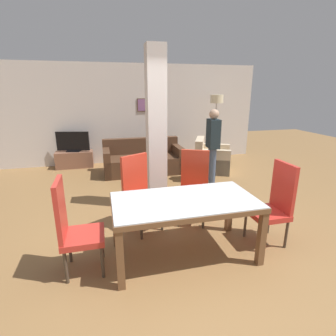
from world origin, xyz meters
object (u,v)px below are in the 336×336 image
Objects in this scene: dining_table at (185,211)px; coffee_table at (149,176)px; bottle at (142,162)px; standing_person at (213,141)px; dining_chair_head_right at (274,202)px; dining_chair_far_left at (140,192)px; sofa at (143,161)px; armchair at (211,160)px; tv_screen at (73,142)px; floor_lamp at (216,105)px; dining_chair_head_left at (73,226)px; dining_chair_far_right at (194,185)px; tv_stand at (75,159)px.

dining_table is 3.00× the size of coffee_table.
standing_person is at bearing -11.42° from bottle.
dining_chair_head_right is at bearing -64.38° from bottle.
sofa is (0.48, 2.77, -0.30)m from dining_chair_far_left.
dining_table is at bearing -88.06° from bottle.
armchair is (0.48, 3.25, -0.29)m from dining_chair_head_right.
tv_screen is 0.45× the size of floor_lamp.
coffee_table is (-0.02, -0.94, -0.08)m from sofa.
dining_chair_head_left is at bearing -130.31° from floor_lamp.
dining_chair_head_right is at bearing 158.33° from dining_chair_far_right.
tv_screen is (-1.58, 1.64, 0.21)m from bottle.
floor_lamp reaches higher than dining_chair_far_right.
dining_table is 7.54× the size of bottle.
dining_chair_head_left is at bearing -18.67° from armchair.
bottle is (-0.14, -0.77, 0.20)m from sofa.
dining_table is at bearing -3.83° from armchair.
dining_table is 0.93× the size of floor_lamp.
dining_chair_far_left is 2.02m from bottle.
dining_chair_far_left and dining_chair_far_right have the same top height.
standing_person is (1.44, 2.50, 0.32)m from dining_table.
floor_lamp is (3.51, 4.13, 1.01)m from dining_chair_head_left.
dining_chair_head_left is 4.45m from armchair.
tv_stand is 0.47m from tv_screen.
dining_chair_head_left is 1.00× the size of dining_chair_far_left.
dining_chair_far_right and dining_chair_head_right have the same top height.
standing_person is at bearing 60.11° from dining_table.
dining_chair_far_right reaches higher than tv_screen.
sofa is at bearing -127.86° from dining_chair_far_left.
tv_stand is at bearing -0.00° from tv_screen.
sofa is at bearing 57.97° from standing_person.
dining_table is at bearing 90.00° from dining_chair_head_left.
floor_lamp is (2.22, 4.13, 0.99)m from dining_table.
sofa is 1.97m from tv_screen.
coffee_table is (1.31, 2.64, -0.38)m from dining_chair_head_left.
bottle is at bearing 146.99° from tv_screen.
sofa is at bearing 88.76° from coffee_table.
armchair reaches higher than coffee_table.
bottle is (-1.35, 2.81, -0.10)m from dining_chair_head_right.
coffee_table is (0.46, 1.83, -0.38)m from dining_chair_far_left.
dining_chair_head_left is at bearing -85.01° from tv_stand.
dining_chair_head_right reaches higher than bottle.
dining_chair_head_left is 1.18m from dining_chair_far_left.
floor_lamp reaches higher than tv_stand.
bottle is (0.34, 1.99, -0.10)m from dining_chair_far_left.
dining_chair_far_left is 2.54m from standing_person.
armchair is 1.89m from bottle.
armchair is (2.17, 2.43, -0.29)m from dining_chair_far_left.
dining_chair_far_left is 2.82m from sofa.
dining_chair_head_left is 1.93× the size of coffee_table.
coffee_table is 0.31× the size of floor_lamp.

